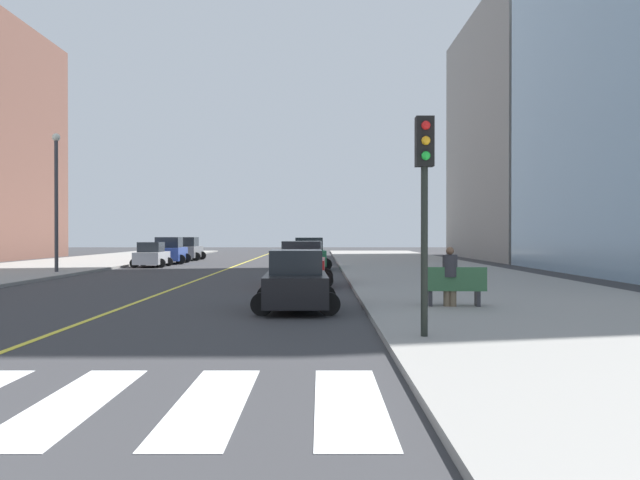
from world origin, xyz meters
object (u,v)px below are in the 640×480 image
object	(u,v)px
car_white_fifth	(307,251)
traffic_light_near_corner	(424,181)
car_silver_nearest	(151,255)
car_gray_second	(186,249)
car_green_seventh	(308,254)
car_blue_sixth	(169,251)
park_bench	(453,287)
street_lamp	(55,190)
car_red_third	(301,265)
car_black_fourth	(295,282)
pedestrian_waiting_east	(449,274)

from	to	relation	value
car_white_fifth	traffic_light_near_corner	world-z (taller)	traffic_light_near_corner
car_silver_nearest	car_gray_second	size ratio (longest dim) A/B	0.86
car_green_seventh	traffic_light_near_corner	xyz separation A→B (m)	(2.82, -28.78, 2.32)
car_blue_sixth	park_bench	bearing A→B (deg)	-66.53
car_gray_second	car_blue_sixth	bearing A→B (deg)	-89.98
car_green_seventh	street_lamp	xyz separation A→B (m)	(-13.76, -5.83, 3.68)
park_bench	car_gray_second	bearing A→B (deg)	25.66
car_gray_second	car_red_third	xyz separation A→B (m)	(10.63, -28.28, -0.03)
car_red_third	car_white_fifth	distance (m)	26.43
car_gray_second	traffic_light_near_corner	xyz separation A→B (m)	(13.49, -43.20, 2.33)
car_black_fourth	car_silver_nearest	bearing A→B (deg)	-68.85
car_white_fifth	traffic_light_near_corner	distance (m)	41.53
car_white_fifth	car_blue_sixth	bearing A→B (deg)	22.31
car_gray_second	street_lamp	xyz separation A→B (m)	(-3.08, -20.25, 3.70)
car_red_third	pedestrian_waiting_east	size ratio (longest dim) A/B	2.54
car_blue_sixth	car_black_fourth	bearing A→B (deg)	-73.50
car_gray_second	street_lamp	size ratio (longest dim) A/B	0.58
car_red_third	park_bench	size ratio (longest dim) A/B	2.35
car_blue_sixth	park_bench	distance (m)	34.53
car_silver_nearest	car_gray_second	distance (m)	11.81
pedestrian_waiting_east	park_bench	bearing A→B (deg)	-149.03
car_black_fourth	traffic_light_near_corner	bearing A→B (deg)	113.91
car_red_third	car_black_fourth	distance (m)	9.06
car_gray_second	street_lamp	bearing A→B (deg)	-98.77
car_black_fourth	park_bench	distance (m)	4.53
car_silver_nearest	car_black_fourth	size ratio (longest dim) A/B	0.96
traffic_light_near_corner	car_green_seventh	bearing A→B (deg)	-84.41
car_red_third	car_green_seventh	xyz separation A→B (m)	(0.05, 13.87, 0.04)
car_black_fourth	car_white_fifth	size ratio (longest dim) A/B	1.01
car_green_seventh	car_black_fourth	bearing A→B (deg)	87.46
car_blue_sixth	traffic_light_near_corner	distance (m)	39.06
car_gray_second	car_blue_sixth	distance (m)	6.61
traffic_light_near_corner	park_bench	bearing A→B (deg)	-107.23
traffic_light_near_corner	street_lamp	bearing A→B (deg)	-54.16
car_gray_second	pedestrian_waiting_east	size ratio (longest dim) A/B	2.62
car_green_seventh	car_blue_sixth	bearing A→B (deg)	-38.82
car_silver_nearest	car_red_third	bearing A→B (deg)	-58.13
car_blue_sixth	traffic_light_near_corner	xyz separation A→B (m)	(13.48, -36.59, 2.32)
car_white_fifth	traffic_light_near_corner	bearing A→B (deg)	91.97
traffic_light_near_corner	car_white_fifth	bearing A→B (deg)	-85.69
car_black_fourth	park_bench	xyz separation A→B (m)	(4.52, -0.26, -0.13)
car_gray_second	street_lamp	distance (m)	20.81
car_gray_second	traffic_light_near_corner	world-z (taller)	traffic_light_near_corner
car_gray_second	park_bench	size ratio (longest dim) A/B	2.42
car_gray_second	car_black_fourth	distance (m)	38.85
car_blue_sixth	pedestrian_waiting_east	xyz separation A→B (m)	(15.08, -31.05, 0.14)
car_gray_second	car_red_third	size ratio (longest dim) A/B	1.03
car_black_fourth	street_lamp	world-z (taller)	street_lamp
car_green_seventh	pedestrian_waiting_east	bearing A→B (deg)	98.17
car_blue_sixth	park_bench	xyz separation A→B (m)	(15.21, -31.00, -0.25)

